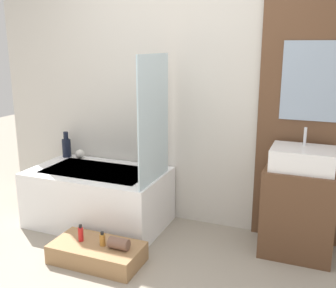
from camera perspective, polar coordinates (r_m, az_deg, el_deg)
name	(u,v)px	position (r m, az deg, el deg)	size (l,w,h in m)	color
wall_tiled_back	(193,87)	(3.64, 3.61, 8.19)	(4.20, 0.06, 2.60)	beige
wall_wood_accent	(310,92)	(3.41, 19.86, 7.05)	(0.81, 0.04, 2.60)	brown
bathtub	(99,197)	(3.84, -10.04, -7.56)	(1.28, 0.75, 0.53)	white
glass_shower_screen	(154,119)	(3.29, -2.07, 3.58)	(0.01, 0.61, 1.08)	silver
wooden_step_bench	(97,253)	(3.29, -10.24, -15.27)	(0.73, 0.38, 0.15)	#997047
vanity_cabinet	(298,211)	(3.41, 18.34, -9.26)	(0.56, 0.44, 0.73)	brown
sink	(303,158)	(3.26, 18.95, -2.00)	(0.48, 0.37, 0.32)	white
vase_tall_dark	(67,147)	(4.24, -14.52, -0.38)	(0.09, 0.09, 0.27)	black
vase_round_light	(80,154)	(4.17, -12.67, -1.43)	(0.09, 0.09, 0.09)	silver
bottle_soap_primary	(81,234)	(3.29, -12.55, -12.59)	(0.04, 0.04, 0.14)	red
bottle_soap_secondary	(102,239)	(3.20, -9.50, -13.50)	(0.05, 0.05, 0.11)	#B2752D
towel_roll	(119,244)	(3.14, -7.15, -14.14)	(0.09, 0.09, 0.16)	brown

